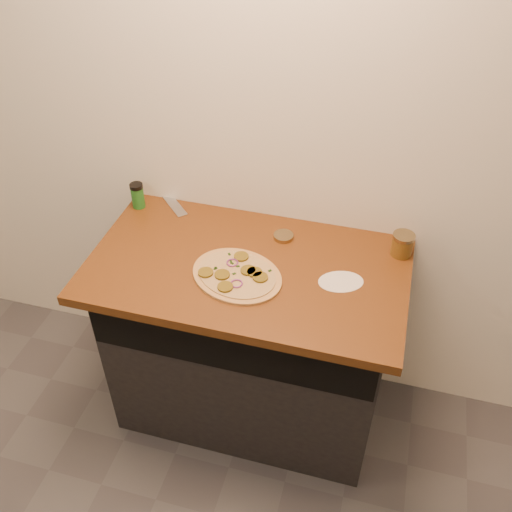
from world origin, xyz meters
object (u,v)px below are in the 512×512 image
(pizza, at_px, (237,275))
(spice_shaker, at_px, (138,195))
(chefs_knife, at_px, (165,193))
(salsa_jar, at_px, (402,244))

(pizza, bearing_deg, spice_shaker, 149.17)
(chefs_knife, height_order, spice_shaker, spice_shaker)
(pizza, xyz_separation_m, chefs_knife, (-0.46, 0.44, -0.00))
(pizza, height_order, chefs_knife, pizza)
(pizza, xyz_separation_m, spice_shaker, (-0.53, 0.32, 0.05))
(chefs_knife, xyz_separation_m, spice_shaker, (-0.07, -0.12, 0.05))
(salsa_jar, bearing_deg, chefs_knife, 172.05)
(chefs_knife, bearing_deg, salsa_jar, -7.95)
(chefs_knife, relative_size, salsa_jar, 2.81)
(chefs_knife, xyz_separation_m, salsa_jar, (1.03, -0.14, 0.04))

